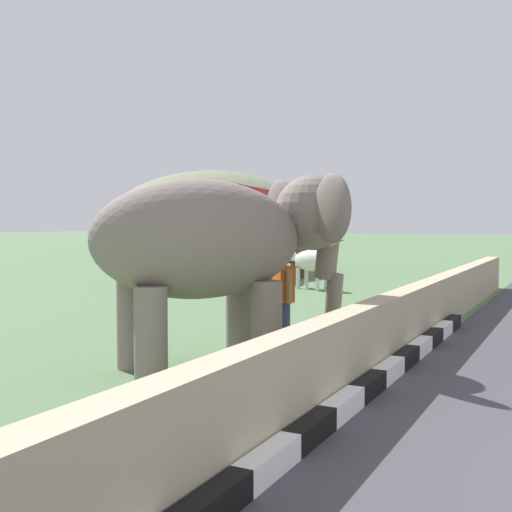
# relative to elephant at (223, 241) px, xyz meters

# --- Properties ---
(striped_curb) EXTENTS (16.20, 0.20, 0.24)m
(striped_curb) POSITION_rel_elephant_xyz_m (-2.87, -2.37, -1.70)
(striped_curb) COLOR white
(striped_curb) RESTS_ON ground_plane
(barrier_parapet) EXTENTS (28.00, 0.36, 1.00)m
(barrier_parapet) POSITION_rel_elephant_xyz_m (-0.52, -2.07, -1.32)
(barrier_parapet) COLOR tan
(barrier_parapet) RESTS_ON ground_plane
(elephant) EXTENTS (3.94, 3.65, 2.82)m
(elephant) POSITION_rel_elephant_xyz_m (0.00, 0.00, 0.00)
(elephant) COLOR slate
(elephant) RESTS_ON ground_plane
(person_handler) EXTENTS (0.52, 0.52, 1.66)m
(person_handler) POSITION_rel_elephant_xyz_m (1.30, -0.36, -0.89)
(person_handler) COLOR navy
(person_handler) RESTS_ON ground_plane
(bus_red) EXTENTS (8.71, 4.21, 3.50)m
(bus_red) POSITION_rel_elephant_xyz_m (15.97, 8.64, 0.26)
(bus_red) COLOR #B21E1E
(bus_red) RESTS_ON ground_plane
(cow_near) EXTENTS (1.89, 0.62, 1.23)m
(cow_near) POSITION_rel_elephant_xyz_m (13.61, 4.94, -0.95)
(cow_near) COLOR #473323
(cow_near) RESTS_ON ground_plane
(cow_mid) EXTENTS (1.19, 1.88, 1.23)m
(cow_mid) POSITION_rel_elephant_xyz_m (10.45, 2.94, -0.95)
(cow_mid) COLOR beige
(cow_mid) RESTS_ON ground_plane
(hill_east) EXTENTS (29.33, 23.47, 15.51)m
(hill_east) POSITION_rel_elephant_xyz_m (52.48, 31.70, -1.82)
(hill_east) COLOR gray
(hill_east) RESTS_ON ground_plane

